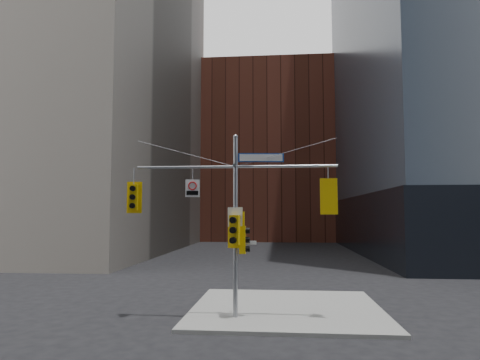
% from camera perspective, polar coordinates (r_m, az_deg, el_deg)
% --- Properties ---
extents(ground, '(160.00, 160.00, 0.00)m').
position_cam_1_polar(ground, '(15.47, -1.43, -20.02)').
color(ground, black).
rests_on(ground, ground).
extents(sidewalk_corner, '(8.00, 8.00, 0.15)m').
position_cam_1_polar(sidewalk_corner, '(19.24, 6.21, -16.68)').
color(sidewalk_corner, gray).
rests_on(sidewalk_corner, ground).
extents(brick_midrise, '(26.00, 20.00, 28.00)m').
position_cam_1_polar(brick_midrise, '(73.49, 3.86, 3.19)').
color(brick_midrise, brown).
rests_on(brick_midrise, ground).
extents(signal_assembly, '(8.00, 0.80, 7.30)m').
position_cam_1_polar(signal_assembly, '(16.89, -0.61, -3.56)').
color(signal_assembly, gray).
rests_on(signal_assembly, ground).
extents(traffic_light_west_arm, '(0.61, 0.52, 1.29)m').
position_cam_1_polar(traffic_light_west_arm, '(17.82, -14.01, -2.25)').
color(traffic_light_west_arm, '#E6B60C').
rests_on(traffic_light_west_arm, ground).
extents(traffic_light_east_arm, '(0.66, 0.53, 1.39)m').
position_cam_1_polar(traffic_light_east_arm, '(16.92, 11.71, -2.17)').
color(traffic_light_east_arm, '#E6B60C').
rests_on(traffic_light_east_arm, ground).
extents(traffic_light_pole_side, '(0.41, 0.35, 1.07)m').
position_cam_1_polar(traffic_light_pole_side, '(16.89, 0.49, -7.98)').
color(traffic_light_pole_side, '#E6B60C').
rests_on(traffic_light_pole_side, ground).
extents(traffic_light_pole_front, '(0.67, 0.61, 1.43)m').
position_cam_1_polar(traffic_light_pole_front, '(16.63, -0.71, -6.68)').
color(traffic_light_pole_front, '#E6B60C').
rests_on(traffic_light_pole_front, ground).
extents(street_sign_blade, '(1.80, 0.25, 0.35)m').
position_cam_1_polar(street_sign_blade, '(16.96, 2.82, 2.99)').
color(street_sign_blade, '#103C98').
rests_on(street_sign_blade, ground).
extents(regulatory_sign_arm, '(0.56, 0.11, 0.70)m').
position_cam_1_polar(regulatory_sign_arm, '(17.16, -6.35, -1.03)').
color(regulatory_sign_arm, silver).
rests_on(regulatory_sign_arm, ground).
extents(regulatory_sign_pole, '(0.58, 0.09, 0.76)m').
position_cam_1_polar(regulatory_sign_pole, '(16.77, -0.66, -5.01)').
color(regulatory_sign_pole, silver).
rests_on(regulatory_sign_pole, ground).
extents(street_blade_ew, '(0.75, 0.07, 0.15)m').
position_cam_1_polar(street_blade_ew, '(16.89, 0.92, -8.34)').
color(street_blade_ew, silver).
rests_on(street_blade_ew, ground).
extents(street_blade_ns, '(0.07, 0.74, 0.15)m').
position_cam_1_polar(street_blade_ns, '(17.39, -0.46, -8.90)').
color(street_blade_ns, '#145926').
rests_on(street_blade_ns, ground).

